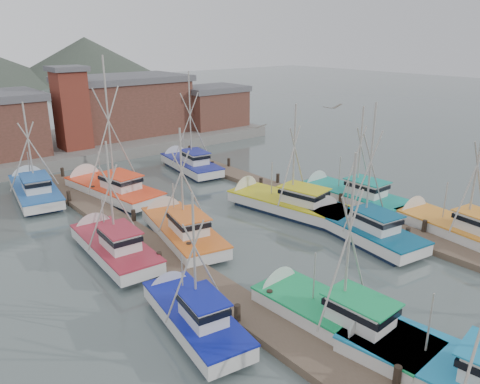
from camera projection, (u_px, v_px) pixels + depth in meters
ground at (320, 261)px, 27.87m from camera, size 260.00×260.00×0.00m
dock_left at (184, 269)px, 26.55m from camera, size 2.30×46.00×1.50m
dock_right at (342, 212)px, 34.97m from camera, size 2.30×46.00×1.50m
quay at (80, 144)px, 54.73m from camera, size 44.00×16.00×1.20m
shed_center at (125, 104)px, 57.03m from camera, size 14.84×9.54×6.90m
shed_right at (212, 106)px, 61.73m from camera, size 8.48×6.36×5.20m
lookout_tower at (71, 107)px, 49.01m from camera, size 3.60×3.60×8.50m
boat_0 at (454, 373)px, 17.70m from camera, size 4.69×10.76×11.33m
boat_4 at (329, 315)px, 21.34m from camera, size 3.71×9.22×9.24m
boat_5 at (356, 227)px, 31.14m from camera, size 4.16×9.61×9.82m
boat_6 at (191, 314)px, 21.48m from camera, size 3.43×7.94×7.28m
boat_7 at (455, 228)px, 30.87m from camera, size 4.15×9.82×9.32m
boat_8 at (180, 229)px, 30.86m from camera, size 4.69×9.73×8.33m
boat_9 at (283, 202)px, 35.61m from camera, size 5.00×10.74×9.21m
boat_10 at (111, 245)px, 28.47m from camera, size 3.33×8.87×7.96m
boat_11 at (348, 195)px, 37.38m from camera, size 3.59×9.48×8.63m
boat_12 at (109, 188)px, 38.90m from camera, size 4.86×10.78×12.36m
boat_13 at (189, 163)px, 46.27m from camera, size 4.09×9.39×10.41m
boat_14 at (34, 189)px, 38.60m from camera, size 4.31×9.93×8.80m
gull_near at (333, 107)px, 24.62m from camera, size 1.55×0.63×0.24m
gull_far at (257, 127)px, 30.52m from camera, size 1.55×0.63×0.24m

